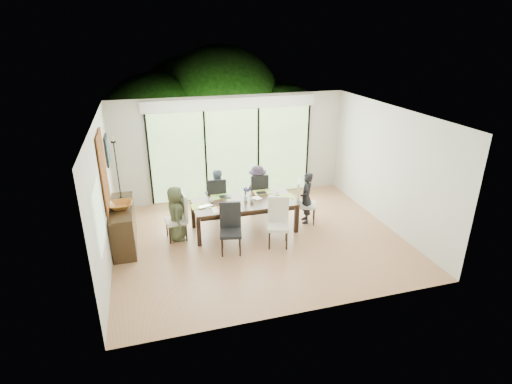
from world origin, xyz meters
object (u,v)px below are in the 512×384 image
object	(u,v)px
chair_left_end	(176,217)
cup_b	(252,200)
chair_near_left	(231,229)
person_right_end	(306,198)
chair_far_right	(257,192)
person_far_left	(217,194)
table_top	(244,202)
cup_a	(211,200)
chair_near_right	(278,223)
laptop	(206,207)
person_left_end	(176,213)
sideboard	(124,225)
vase	(246,198)
person_far_right	(257,189)
bowl	(120,205)
chair_right_end	(307,201)
chair_far_left	(217,197)
cup_c	(277,194)

from	to	relation	value
chair_left_end	cup_b	bearing A→B (deg)	81.49
chair_near_left	person_right_end	xyz separation A→B (m)	(1.98, 0.87, 0.09)
chair_far_right	person_far_left	xyz separation A→B (m)	(-1.00, -0.02, 0.09)
table_top	cup_a	distance (m)	0.72
chair_near_right	cup_a	size ratio (longest dim) A/B	8.87
laptop	person_left_end	bearing A→B (deg)	154.39
person_left_end	cup_b	xyz separation A→B (m)	(1.63, -0.10, 0.14)
chair_near_left	cup_a	distance (m)	1.06
person_left_end	sideboard	distance (m)	1.09
vase	cup_b	world-z (taller)	vase
person_far_left	chair_left_end	bearing A→B (deg)	34.82
person_far_right	bowl	size ratio (longest dim) A/B	2.57
chair_right_end	cup_b	bearing A→B (deg)	117.42
chair_far_right	person_right_end	world-z (taller)	person_right_end
table_top	sideboard	size ratio (longest dim) A/B	1.42
table_top	person_left_end	distance (m)	1.48
chair_near_left	cup_a	world-z (taller)	chair_near_left
chair_near_right	laptop	distance (m)	1.57
person_left_end	person_far_right	bearing A→B (deg)	-62.28
table_top	person_far_left	distance (m)	0.95
vase	chair_left_end	bearing A→B (deg)	-178.15
chair_far_left	chair_near_left	xyz separation A→B (m)	(-0.05, -1.72, 0.00)
chair_near_left	person_right_end	size ratio (longest dim) A/B	0.85
person_left_end	person_far_right	distance (m)	2.19
person_left_end	person_far_left	bearing A→B (deg)	-45.65
chair_near_left	person_far_left	distance (m)	1.70
chair_near_left	vase	xyz separation A→B (m)	(0.55, 0.92, 0.24)
vase	cup_c	size ratio (longest dim) A/B	0.97
person_far_left	cup_a	distance (m)	0.74
person_far_left	bowl	distance (m)	2.31
table_top	cup_c	xyz separation A→B (m)	(0.80, 0.10, 0.07)
person_right_end	bowl	distance (m)	4.06
person_right_end	bowl	size ratio (longest dim) A/B	2.57
chair_left_end	person_far_left	bearing A→B (deg)	123.28
chair_right_end	chair_near_right	xyz separation A→B (m)	(-1.00, -0.87, 0.00)
person_far_right	chair_far_left	bearing A→B (deg)	-1.94
laptop	sideboard	world-z (taller)	sideboard
laptop	bowl	xyz separation A→B (m)	(-1.71, 0.05, 0.23)
person_right_end	person_left_end	bearing A→B (deg)	-77.77
cup_c	person_left_end	bearing A→B (deg)	-177.49
sideboard	person_far_right	bearing A→B (deg)	14.10
chair_far_left	chair_far_right	bearing A→B (deg)	-173.45
person_far_left	cup_a	xyz separation A→B (m)	(-0.25, -0.68, 0.14)
person_right_end	laptop	world-z (taller)	person_right_end
chair_left_end	vase	distance (m)	1.57
person_right_end	laptop	bearing A→B (deg)	-75.31
chair_far_left	person_left_end	size ratio (longest dim) A/B	0.85
chair_far_left	bowl	bearing A→B (deg)	29.67
chair_right_end	chair_far_right	distance (m)	1.27
cup_b	chair_near_right	bearing A→B (deg)	-65.56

